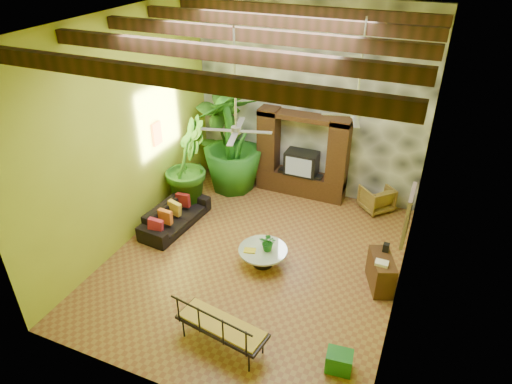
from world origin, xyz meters
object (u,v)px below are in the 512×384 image
at_px(sofa, 175,215).
at_px(side_console, 381,272).
at_px(entertainment_center, 302,161).
at_px(tall_plant_b, 187,164).
at_px(tall_plant_a, 223,137).
at_px(tall_plant_c, 232,141).
at_px(ceiling_fan_back, 357,104).
at_px(wicker_armchair, 376,198).
at_px(iron_bench, 220,326).
at_px(ceiling_fan_front, 236,119).
at_px(coffee_table, 263,254).
at_px(green_bin, 339,361).

relative_size(sofa, side_console, 2.27).
height_order(entertainment_center, tall_plant_b, tall_plant_b).
distance_m(tall_plant_a, tall_plant_c, 0.58).
relative_size(tall_plant_b, side_console, 2.65).
bearing_deg(ceiling_fan_back, wicker_armchair, 76.67).
distance_m(tall_plant_c, iron_bench, 5.67).
bearing_deg(entertainment_center, ceiling_fan_back, -50.43).
xyz_separation_m(tall_plant_c, iron_bench, (2.22, -5.14, -0.89)).
relative_size(ceiling_fan_front, wicker_armchair, 2.57).
distance_m(sofa, tall_plant_c, 2.55).
height_order(coffee_table, iron_bench, iron_bench).
bearing_deg(tall_plant_c, ceiling_fan_front, -62.19).
relative_size(tall_plant_b, tall_plant_c, 0.82).
relative_size(wicker_armchair, side_console, 0.82).
height_order(sofa, wicker_armchair, wicker_armchair).
xyz_separation_m(entertainment_center, green_bin, (2.39, -5.23, -0.78)).
xyz_separation_m(wicker_armchair, tall_plant_b, (-4.55, -1.64, 0.83)).
relative_size(wicker_armchair, coffee_table, 0.69).
bearing_deg(tall_plant_a, tall_plant_c, -38.54).
height_order(ceiling_fan_back, tall_plant_c, ceiling_fan_back).
bearing_deg(ceiling_fan_back, coffee_table, -137.48).
bearing_deg(coffee_table, ceiling_fan_back, 42.52).
xyz_separation_m(ceiling_fan_back, wicker_armchair, (0.45, 1.90, -3.07)).
bearing_deg(tall_plant_c, coffee_table, -53.56).
height_order(ceiling_fan_front, iron_bench, ceiling_fan_front).
xyz_separation_m(ceiling_fan_front, sofa, (-2.10, 0.85, -3.11)).
bearing_deg(tall_plant_c, tall_plant_b, -118.89).
distance_m(ceiling_fan_front, ceiling_fan_back, 2.41).
distance_m(tall_plant_b, tall_plant_c, 1.42).
xyz_separation_m(ceiling_fan_front, green_bin, (2.59, -1.69, -3.21)).
xyz_separation_m(ceiling_fan_back, iron_bench, (-1.21, -3.66, -2.87)).
bearing_deg(ceiling_fan_front, ceiling_fan_back, 41.63).
height_order(entertainment_center, tall_plant_a, tall_plant_a).
bearing_deg(tall_plant_a, ceiling_fan_front, -58.95).
height_order(entertainment_center, tall_plant_c, tall_plant_c).
bearing_deg(coffee_table, side_console, 7.03).
height_order(side_console, green_bin, side_console).
xyz_separation_m(tall_plant_c, green_bin, (4.22, -4.77, -1.23)).
xyz_separation_m(entertainment_center, iron_bench, (0.39, -5.60, -0.43)).
height_order(ceiling_fan_front, tall_plant_a, ceiling_fan_front).
xyz_separation_m(sofa, side_console, (4.95, -0.22, 0.06)).
height_order(iron_bench, green_bin, iron_bench).
distance_m(ceiling_fan_front, side_console, 4.22).
xyz_separation_m(tall_plant_a, side_console, (4.92, -2.80, -0.95)).
bearing_deg(entertainment_center, wicker_armchair, -1.09).
height_order(wicker_armchair, green_bin, wicker_armchair).
bearing_deg(sofa, coffee_table, -96.72).
distance_m(entertainment_center, tall_plant_a, 2.29).
bearing_deg(iron_bench, ceiling_fan_front, 115.28).
xyz_separation_m(wicker_armchair, tall_plant_a, (-4.31, -0.07, 0.97)).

